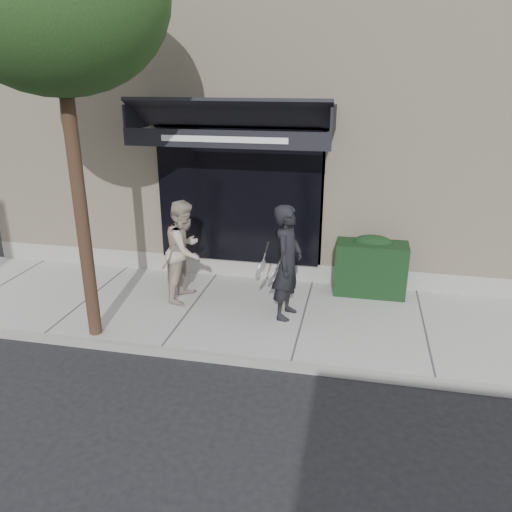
# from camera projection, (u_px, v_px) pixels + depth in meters

# --- Properties ---
(ground) EXTENTS (80.00, 80.00, 0.00)m
(ground) POSITION_uv_depth(u_px,v_px,m) (303.00, 322.00, 8.64)
(ground) COLOR black
(ground) RESTS_ON ground
(sidewalk) EXTENTS (20.00, 3.00, 0.12)m
(sidewalk) POSITION_uv_depth(u_px,v_px,m) (303.00, 319.00, 8.62)
(sidewalk) COLOR #989893
(sidewalk) RESTS_ON ground
(curb) EXTENTS (20.00, 0.10, 0.14)m
(curb) POSITION_uv_depth(u_px,v_px,m) (290.00, 366.00, 7.19)
(curb) COLOR gray
(curb) RESTS_ON ground
(building_facade) EXTENTS (14.30, 8.04, 5.64)m
(building_facade) POSITION_uv_depth(u_px,v_px,m) (331.00, 130.00, 12.26)
(building_facade) COLOR beige
(building_facade) RESTS_ON ground
(hedge) EXTENTS (1.30, 0.70, 1.14)m
(hedge) POSITION_uv_depth(u_px,v_px,m) (371.00, 266.00, 9.35)
(hedge) COLOR black
(hedge) RESTS_ON sidewalk
(pedestrian_front) EXTENTS (0.78, 0.86, 1.96)m
(pedestrian_front) POSITION_uv_depth(u_px,v_px,m) (287.00, 262.00, 8.27)
(pedestrian_front) COLOR black
(pedestrian_front) RESTS_ON sidewalk
(pedestrian_back) EXTENTS (0.78, 0.96, 1.85)m
(pedestrian_back) POSITION_uv_depth(u_px,v_px,m) (185.00, 251.00, 8.99)
(pedestrian_back) COLOR #AD9D8B
(pedestrian_back) RESTS_ON sidewalk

